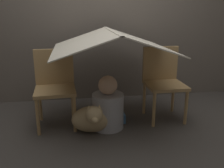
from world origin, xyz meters
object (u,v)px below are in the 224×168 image
person_front (108,107)px  dog (93,118)px  chair_right (163,79)px  chair_left (55,84)px

person_front → dog: person_front is taller
dog → chair_right: bearing=19.4°
person_front → chair_left: bearing=160.1°
person_front → dog: 0.21m
chair_right → dog: (-0.86, -0.30, -0.30)m
chair_right → person_front: size_ratio=1.41×
chair_left → dog: chair_left is taller
chair_left → chair_right: size_ratio=1.00×
chair_left → chair_right: same height
chair_right → dog: size_ratio=1.83×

